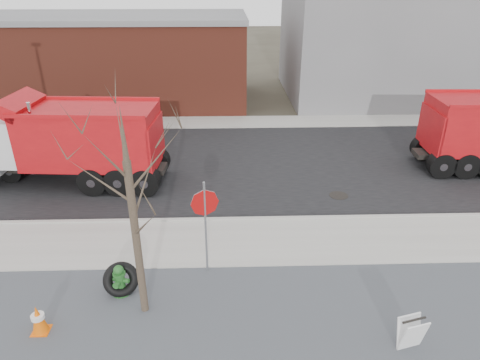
{
  "coord_description": "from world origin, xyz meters",
  "views": [
    {
      "loc": [
        -1.12,
        -10.74,
        7.48
      ],
      "look_at": [
        -0.72,
        1.79,
        1.4
      ],
      "focal_mm": 32.0,
      "sensor_mm": 36.0,
      "label": 1
    }
  ],
  "objects_px": {
    "truck_tire": "(121,279)",
    "sandwich_board": "(411,333)",
    "fire_hydrant": "(120,281)",
    "dump_truck_red_b": "(65,140)",
    "stop_sign": "(205,212)"
  },
  "relations": [
    {
      "from": "fire_hydrant",
      "to": "sandwich_board",
      "type": "height_order",
      "value": "fire_hydrant"
    },
    {
      "from": "truck_tire",
      "to": "dump_truck_red_b",
      "type": "height_order",
      "value": "dump_truck_red_b"
    },
    {
      "from": "truck_tire",
      "to": "dump_truck_red_b",
      "type": "relative_size",
      "value": 0.13
    },
    {
      "from": "fire_hydrant",
      "to": "truck_tire",
      "type": "relative_size",
      "value": 0.82
    },
    {
      "from": "fire_hydrant",
      "to": "dump_truck_red_b",
      "type": "xyz_separation_m",
      "value": [
        -3.37,
        6.65,
        1.36
      ]
    },
    {
      "from": "sandwich_board",
      "to": "fire_hydrant",
      "type": "bearing_deg",
      "value": 148.5
    },
    {
      "from": "sandwich_board",
      "to": "dump_truck_red_b",
      "type": "distance_m",
      "value": 13.36
    },
    {
      "from": "stop_sign",
      "to": "sandwich_board",
      "type": "distance_m",
      "value": 5.56
    },
    {
      "from": "fire_hydrant",
      "to": "sandwich_board",
      "type": "relative_size",
      "value": 1.1
    },
    {
      "from": "sandwich_board",
      "to": "stop_sign",
      "type": "bearing_deg",
      "value": 132.73
    },
    {
      "from": "truck_tire",
      "to": "sandwich_board",
      "type": "xyz_separation_m",
      "value": [
        6.72,
        -2.07,
        0.03
      ]
    },
    {
      "from": "stop_sign",
      "to": "dump_truck_red_b",
      "type": "bearing_deg",
      "value": 140.85
    },
    {
      "from": "stop_sign",
      "to": "dump_truck_red_b",
      "type": "distance_m",
      "value": 8.01
    },
    {
      "from": "stop_sign",
      "to": "sandwich_board",
      "type": "height_order",
      "value": "stop_sign"
    },
    {
      "from": "stop_sign",
      "to": "sandwich_board",
      "type": "xyz_separation_m",
      "value": [
        4.54,
        -2.87,
        -1.45
      ]
    }
  ]
}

